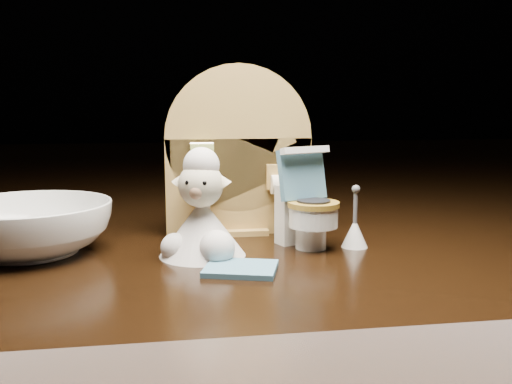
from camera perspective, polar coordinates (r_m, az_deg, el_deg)
The scene contains 6 objects.
backdrop_panel at distance 0.51m, azimuth -1.85°, elevation 3.15°, with size 0.13×0.05×0.15m.
toy_toilet at distance 0.47m, azimuth 5.00°, elevation -1.83°, with size 0.05×0.06×0.08m.
bath_mat at distance 0.40m, azimuth -1.53°, elevation -7.66°, with size 0.05×0.04×0.00m, color teal.
toilet_brush at distance 0.47m, azimuth 9.85°, elevation -3.86°, with size 0.02×0.02×0.05m.
plush_lamb at distance 0.44m, azimuth -5.43°, elevation -2.64°, with size 0.07×0.07×0.09m.
ceramic_bowl at distance 0.48m, azimuth -21.83°, elevation -3.38°, with size 0.13×0.13×0.04m, color white.
Camera 1 is at (-0.06, -0.44, 0.12)m, focal length 40.00 mm.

